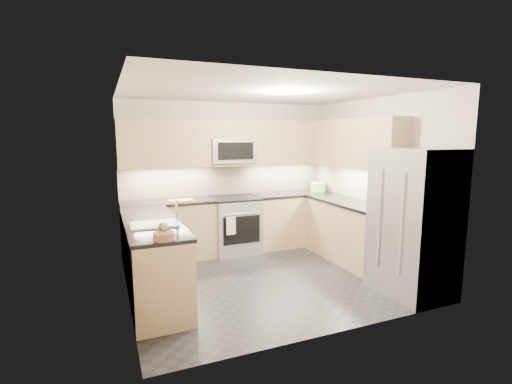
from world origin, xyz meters
name	(u,v)px	position (x,y,z in m)	size (l,w,h in m)	color
floor	(266,277)	(0.00, 0.00, 0.00)	(3.60, 3.20, 0.00)	black
ceiling	(266,92)	(0.00, 0.00, 2.50)	(3.60, 3.20, 0.02)	beige
wall_back	(228,176)	(0.00, 1.60, 1.25)	(3.60, 0.02, 2.50)	beige
wall_front	(335,210)	(0.00, -1.60, 1.25)	(3.60, 0.02, 2.50)	beige
wall_left	(123,197)	(-1.80, 0.00, 1.25)	(0.02, 3.20, 2.50)	beige
wall_right	(374,182)	(1.80, 0.00, 1.25)	(0.02, 3.20, 2.50)	beige
base_cab_back_left	(169,231)	(-1.09, 1.30, 0.45)	(1.42, 0.60, 0.90)	tan
base_cab_back_right	(292,220)	(1.09, 1.30, 0.45)	(1.42, 0.60, 0.90)	tan
base_cab_right	(350,233)	(1.50, 0.15, 0.45)	(0.60, 1.70, 0.90)	tan
base_cab_peninsula	(153,260)	(-1.50, 0.00, 0.45)	(0.60, 2.00, 0.90)	tan
countertop_back_left	(168,202)	(-1.09, 1.30, 0.92)	(1.42, 0.63, 0.04)	black
countertop_back_right	(292,194)	(1.09, 1.30, 0.92)	(1.42, 0.63, 0.04)	black
countertop_right	(351,203)	(1.50, 0.15, 0.92)	(0.63, 1.70, 0.04)	black
countertop_peninsula	(151,222)	(-1.50, 0.00, 0.92)	(0.63, 2.00, 0.04)	black
upper_cab_back	(231,143)	(0.00, 1.43, 1.83)	(3.60, 0.35, 0.75)	tan
upper_cab_right	(355,144)	(1.62, 0.28, 1.83)	(0.35, 1.95, 0.75)	tan
backsplash_back	(228,179)	(0.00, 1.60, 1.20)	(3.60, 0.01, 0.51)	tan
backsplash_right	(355,182)	(1.80, 0.45, 1.20)	(0.01, 2.30, 0.51)	tan
gas_range	(235,225)	(0.00, 1.28, 0.46)	(0.76, 0.65, 0.91)	#A7A9B0
range_cooktop	(235,198)	(0.00, 1.28, 0.92)	(0.76, 0.65, 0.03)	black
oven_door_glass	(242,230)	(0.00, 0.95, 0.45)	(0.62, 0.02, 0.45)	black
oven_handle	(242,214)	(0.00, 0.93, 0.72)	(0.02, 0.02, 0.60)	#B2B5BA
microwave	(232,151)	(0.00, 1.40, 1.70)	(0.76, 0.40, 0.40)	gray
microwave_door	(236,151)	(0.00, 1.20, 1.70)	(0.60, 0.01, 0.28)	black
refrigerator	(413,223)	(1.45, -1.15, 0.90)	(0.70, 0.90, 1.80)	gray
fridge_handle_left	(401,225)	(1.08, -1.33, 0.95)	(0.02, 0.02, 1.20)	#B2B5BA
fridge_handle_right	(379,218)	(1.08, -0.97, 0.95)	(0.02, 0.02, 1.20)	#B2B5BA
sink_basin	(154,230)	(-1.50, -0.25, 0.88)	(0.52, 0.38, 0.16)	white
faucet	(177,211)	(-1.24, -0.25, 1.08)	(0.03, 0.03, 0.28)	silver
utensil_bowl	(318,187)	(1.62, 1.29, 1.02)	(0.27, 0.27, 0.16)	#68BE51
cutting_board	(182,200)	(-0.89, 1.24, 0.95)	(0.37, 0.26, 0.01)	#C86012
fruit_basket	(164,236)	(-1.49, -0.90, 0.98)	(0.21, 0.21, 0.07)	#906743
fruit_apple	(162,226)	(-1.49, -0.82, 1.05)	(0.07, 0.07, 0.07)	red
fruit_pear	(165,227)	(-1.47, -0.84, 1.05)	(0.07, 0.07, 0.07)	#62BC50
dish_towel_check	(231,226)	(-0.19, 0.91, 0.55)	(0.15, 0.01, 0.29)	white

